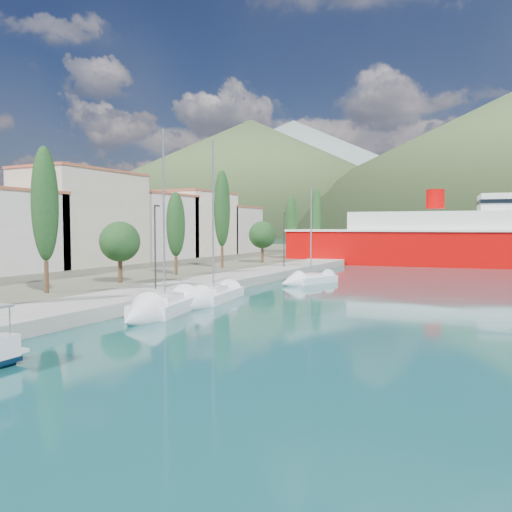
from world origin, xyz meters
The scene contains 10 objects.
ground centered at (0.00, 120.00, 0.00)m, with size 1400.00×1400.00×0.00m, color #14484A.
quay centered at (-9.00, 26.00, 0.40)m, with size 5.00×88.00×0.80m, color gray.
land_strip centered at (-47.00, 36.00, 0.35)m, with size 70.00×148.00×0.70m, color #565644.
town_buildings centered at (-32.00, 36.91, 5.57)m, with size 9.20×69.20×11.30m.
tree_row centered at (-14.67, 32.81, 5.83)m, with size 3.50×63.85×10.96m.
lamp_posts centered at (-9.00, 15.56, 4.08)m, with size 0.15×47.20×6.06m.
sailboat_near centered at (-4.72, 9.95, 0.33)m, with size 4.28×8.82×12.18m.
sailboat_mid centered at (-4.75, 15.51, 0.30)m, with size 3.59×8.77×12.26m.
sailboat_far centered at (-3.23, 29.63, 0.28)m, with size 4.32×6.92×9.71m.
ferry centered at (12.27, 62.07, 3.38)m, with size 57.02×18.66×11.12m.
Camera 1 is at (13.71, -13.05, 5.25)m, focal length 35.00 mm.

